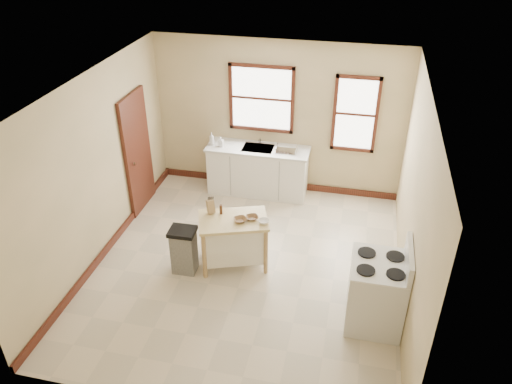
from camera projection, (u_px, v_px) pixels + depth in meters
floor at (246, 267)px, 7.56m from camera, size 5.00×5.00×0.00m
ceiling at (243, 89)px, 6.11m from camera, size 5.00×5.00×0.00m
wall_back at (278, 118)px, 8.92m from camera, size 4.50×0.04×2.80m
wall_left at (95, 170)px, 7.25m from camera, size 0.04×5.00×2.80m
wall_right at (415, 207)px, 6.41m from camera, size 0.04×5.00×2.80m
window_main at (261, 99)px, 8.78m from camera, size 1.17×0.06×1.22m
window_side at (355, 114)px, 8.55m from camera, size 0.77×0.06×1.37m
door_left at (138, 153)px, 8.51m from camera, size 0.06×0.90×2.10m
baseboard_back at (276, 184)px, 9.59m from camera, size 4.50×0.04×0.12m
baseboard_left at (111, 244)px, 7.94m from camera, size 0.04×5.00×0.12m
sink_counter at (258, 170)px, 9.21m from camera, size 1.86×0.62×0.92m
faucet at (260, 138)px, 9.07m from camera, size 0.03×0.03×0.22m
soap_bottle_a at (212, 139)px, 9.03m from camera, size 0.11×0.11×0.23m
soap_bottle_b at (221, 142)px, 8.99m from camera, size 0.08×0.09×0.18m
dish_rack at (287, 149)px, 8.82m from camera, size 0.43×0.38×0.09m
kitchen_island at (234, 242)px, 7.42m from camera, size 1.15×0.92×0.81m
knife_block at (211, 207)px, 7.31m from camera, size 0.14×0.14×0.20m
pepper_grinder at (221, 209)px, 7.30m from camera, size 0.05×0.05×0.15m
bowl_a at (240, 220)px, 7.16m from camera, size 0.26×0.26×0.05m
bowl_b at (252, 218)px, 7.21m from camera, size 0.24×0.24×0.04m
bowl_c at (264, 221)px, 7.12m from camera, size 0.16×0.16×0.05m
trash_bin at (184, 250)px, 7.31m from camera, size 0.39×0.33×0.73m
gas_stove at (377, 285)px, 6.31m from camera, size 0.76×0.78×1.22m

